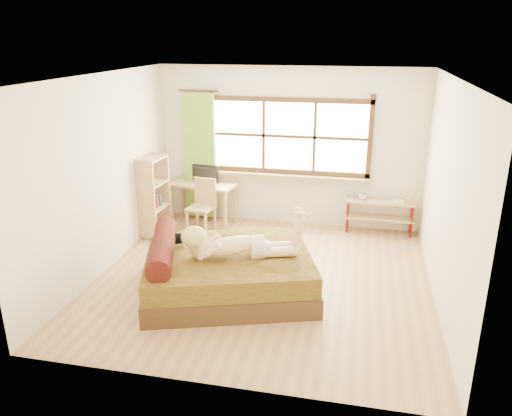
% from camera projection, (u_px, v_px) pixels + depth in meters
% --- Properties ---
extents(floor, '(4.50, 4.50, 0.00)m').
position_uv_depth(floor, '(263.00, 279.00, 6.86)').
color(floor, '#9E754C').
rests_on(floor, ground).
extents(ceiling, '(4.50, 4.50, 0.00)m').
position_uv_depth(ceiling, '(264.00, 77.00, 5.97)').
color(ceiling, white).
rests_on(ceiling, wall_back).
extents(wall_back, '(4.50, 0.00, 4.50)m').
position_uv_depth(wall_back, '(289.00, 148.00, 8.49)').
color(wall_back, silver).
rests_on(wall_back, floor).
extents(wall_front, '(4.50, 0.00, 4.50)m').
position_uv_depth(wall_front, '(212.00, 257.00, 4.33)').
color(wall_front, silver).
rests_on(wall_front, floor).
extents(wall_left, '(0.00, 4.50, 4.50)m').
position_uv_depth(wall_left, '(103.00, 175.00, 6.85)').
color(wall_left, silver).
rests_on(wall_left, floor).
extents(wall_right, '(0.00, 4.50, 4.50)m').
position_uv_depth(wall_right, '(447.00, 196.00, 5.97)').
color(wall_right, silver).
rests_on(wall_right, floor).
extents(window, '(2.80, 0.16, 1.46)m').
position_uv_depth(window, '(289.00, 139.00, 8.41)').
color(window, '#FFEDBF').
rests_on(window, wall_back).
extents(curtain, '(0.55, 0.10, 2.20)m').
position_uv_depth(curtain, '(200.00, 156.00, 8.75)').
color(curtain, olive).
rests_on(curtain, wall_back).
extents(bed, '(2.53, 2.26, 0.80)m').
position_uv_depth(bed, '(225.00, 271.00, 6.45)').
color(bed, '#371D10').
rests_on(bed, floor).
extents(woman, '(1.54, 0.86, 0.63)m').
position_uv_depth(woman, '(239.00, 233.00, 6.19)').
color(woman, beige).
rests_on(woman, bed).
extents(kitten, '(0.34, 0.22, 0.25)m').
position_uv_depth(kitten, '(178.00, 237.00, 6.57)').
color(kitten, black).
rests_on(kitten, bed).
extents(desk, '(1.21, 0.70, 0.72)m').
position_uv_depth(desk, '(203.00, 189.00, 8.74)').
color(desk, tan).
rests_on(desk, floor).
extents(monitor, '(0.54, 0.16, 0.31)m').
position_uv_depth(monitor, '(203.00, 174.00, 8.70)').
color(monitor, black).
rests_on(monitor, desk).
extents(chair, '(0.46, 0.46, 0.90)m').
position_uv_depth(chair, '(203.00, 202.00, 8.42)').
color(chair, tan).
rests_on(chair, floor).
extents(pipe_shelf, '(1.14, 0.30, 0.64)m').
position_uv_depth(pipe_shelf, '(381.00, 209.00, 8.32)').
color(pipe_shelf, tan).
rests_on(pipe_shelf, floor).
extents(cup, '(0.14, 0.14, 0.11)m').
position_uv_depth(cup, '(362.00, 196.00, 8.31)').
color(cup, gray).
rests_on(cup, pipe_shelf).
extents(book, '(0.17, 0.23, 0.02)m').
position_uv_depth(book, '(393.00, 201.00, 8.23)').
color(book, gray).
rests_on(book, pipe_shelf).
extents(bookshelf, '(0.37, 0.60, 1.33)m').
position_uv_depth(bookshelf, '(154.00, 195.00, 8.19)').
color(bookshelf, tan).
rests_on(bookshelf, floor).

